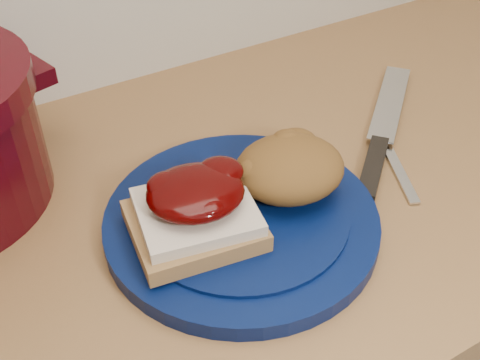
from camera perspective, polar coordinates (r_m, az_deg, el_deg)
plate at (r=0.66m, az=0.14°, el=-3.94°), size 0.36×0.36×0.02m
sandwich at (r=0.61m, az=-4.27°, el=-2.85°), size 0.14×0.13×0.06m
stuffing_mound at (r=0.66m, az=4.73°, el=1.10°), size 0.14×0.13×0.06m
chef_knife at (r=0.78m, az=12.93°, el=2.84°), size 0.26×0.23×0.02m
butter_knife at (r=0.78m, az=14.33°, el=1.89°), size 0.08×0.16×0.00m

